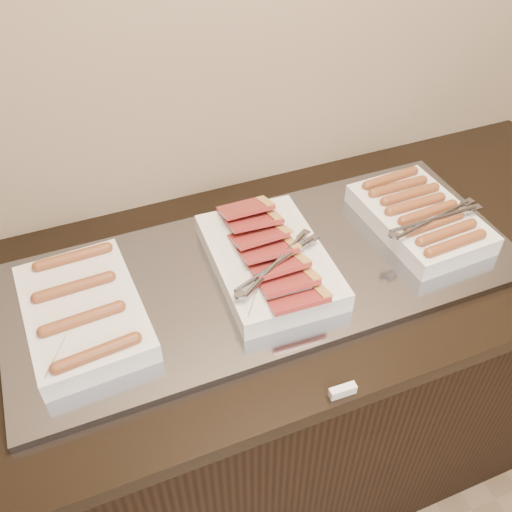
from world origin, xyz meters
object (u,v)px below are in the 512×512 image
Objects in this scene: counter at (264,384)px; dish_right at (420,217)px; warming_tray at (266,272)px; dish_left at (83,311)px; dish_center at (269,259)px.

dish_right reaches higher than counter.
dish_left is (-0.42, 0.00, 0.04)m from warming_tray.
dish_center reaches higher than warming_tray.
warming_tray reaches higher than counter.
counter is at bearing -2.99° from dish_left.
counter is 1.72× the size of warming_tray.
warming_tray is 3.03× the size of dish_center.
counter is at bearing 180.00° from warming_tray.
dish_right is (0.42, -0.00, 0.50)m from counter.
dish_left is 0.91× the size of dish_center.
warming_tray is at bearing 147.86° from dish_center.
dish_right is (0.42, -0.00, 0.04)m from warming_tray.
dish_center is at bearing 177.41° from dish_right.
dish_center is at bearing -26.78° from counter.
dish_right is at bearing -0.59° from warming_tray.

